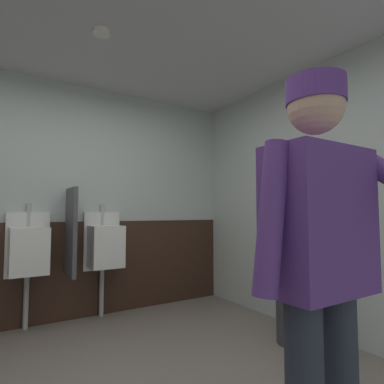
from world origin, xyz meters
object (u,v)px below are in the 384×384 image
at_px(person, 321,249).
at_px(urinal_middle, 105,246).
at_px(trash_bin, 297,309).
at_px(urinal_left, 29,250).

bearing_deg(person, urinal_middle, 90.77).
bearing_deg(person, trash_bin, 42.80).
distance_m(urinal_left, person, 2.81).
bearing_deg(trash_bin, urinal_left, 141.70).
distance_m(urinal_middle, trash_bin, 2.06).
distance_m(person, trash_bin, 1.79).
relative_size(urinal_left, trash_bin, 2.11).
bearing_deg(urinal_left, urinal_middle, 0.00).
relative_size(urinal_left, urinal_middle, 1.00).
bearing_deg(urinal_middle, person, -89.23).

